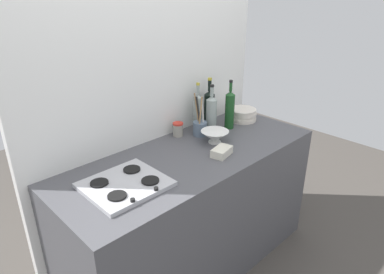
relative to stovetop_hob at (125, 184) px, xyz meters
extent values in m
plane|color=#47423D|center=(0.52, 0.03, -0.91)|extent=(6.00, 6.00, 0.00)
cube|color=#4C4C51|center=(0.52, 0.03, -0.46)|extent=(1.80, 0.70, 0.90)
cube|color=white|center=(0.52, 0.41, 0.19)|extent=(1.90, 0.06, 2.21)
cube|color=#B2B2B7|center=(0.00, 0.00, 0.00)|extent=(0.42, 0.38, 0.02)
cylinder|color=black|center=(-0.10, -0.08, 0.02)|extent=(0.10, 0.10, 0.01)
cylinder|color=black|center=(0.10, -0.08, 0.02)|extent=(0.10, 0.10, 0.01)
cylinder|color=black|center=(-0.10, 0.09, 0.02)|extent=(0.10, 0.10, 0.01)
cylinder|color=black|center=(0.10, 0.09, 0.02)|extent=(0.10, 0.10, 0.01)
cylinder|color=black|center=(-0.07, -0.17, 0.02)|extent=(0.02, 0.02, 0.02)
cylinder|color=black|center=(0.07, -0.17, 0.02)|extent=(0.02, 0.02, 0.02)
cylinder|color=silver|center=(1.23, 0.18, -0.01)|extent=(0.21, 0.21, 0.01)
cylinder|color=silver|center=(1.23, 0.18, 0.00)|extent=(0.21, 0.21, 0.01)
cylinder|color=silver|center=(1.23, 0.18, 0.02)|extent=(0.21, 0.21, 0.01)
cylinder|color=silver|center=(1.23, 0.18, 0.03)|extent=(0.21, 0.21, 0.01)
cylinder|color=silver|center=(1.23, 0.18, 0.04)|extent=(0.21, 0.21, 0.01)
cylinder|color=silver|center=(1.24, 0.18, 0.05)|extent=(0.21, 0.21, 0.01)
cylinder|color=silver|center=(1.23, 0.18, 0.06)|extent=(0.21, 0.21, 0.01)
cylinder|color=silver|center=(1.23, 0.18, 0.07)|extent=(0.21, 0.21, 0.01)
cylinder|color=gray|center=(0.89, 0.20, 0.11)|extent=(0.08, 0.08, 0.24)
cone|color=gray|center=(0.89, 0.20, 0.24)|extent=(0.08, 0.08, 0.03)
cylinder|color=gray|center=(0.89, 0.20, 0.29)|extent=(0.03, 0.03, 0.07)
cylinder|color=black|center=(0.89, 0.20, 0.33)|extent=(0.03, 0.03, 0.02)
cylinder|color=#19471E|center=(1.03, 0.15, 0.12)|extent=(0.07, 0.07, 0.26)
cone|color=#19471E|center=(1.03, 0.15, 0.26)|extent=(0.07, 0.07, 0.02)
cylinder|color=#19471E|center=(1.03, 0.15, 0.30)|extent=(0.02, 0.02, 0.07)
cylinder|color=black|center=(1.03, 0.15, 0.35)|extent=(0.03, 0.03, 0.02)
cylinder|color=gray|center=(0.84, 0.29, 0.11)|extent=(0.06, 0.06, 0.25)
cone|color=gray|center=(0.84, 0.29, 0.25)|extent=(0.06, 0.06, 0.02)
cylinder|color=gray|center=(0.84, 0.29, 0.29)|extent=(0.02, 0.02, 0.07)
cylinder|color=gold|center=(0.84, 0.29, 0.33)|extent=(0.02, 0.02, 0.02)
cylinder|color=black|center=(0.97, 0.30, 0.11)|extent=(0.08, 0.08, 0.24)
cone|color=black|center=(0.97, 0.30, 0.24)|extent=(0.08, 0.08, 0.03)
cylinder|color=black|center=(0.97, 0.30, 0.29)|extent=(0.03, 0.03, 0.08)
cylinder|color=gold|center=(0.97, 0.30, 0.34)|extent=(0.03, 0.03, 0.02)
cylinder|color=white|center=(0.76, 0.04, -0.01)|extent=(0.09, 0.09, 0.01)
cone|color=white|center=(0.76, 0.04, 0.03)|extent=(0.19, 0.19, 0.08)
cube|color=silver|center=(0.65, -0.12, 0.01)|extent=(0.16, 0.12, 0.05)
cylinder|color=slate|center=(0.78, 0.20, 0.04)|extent=(0.10, 0.10, 0.10)
cylinder|color=#B7B7B2|center=(0.79, 0.19, 0.14)|extent=(0.01, 0.03, 0.22)
cylinder|color=#997247|center=(0.77, 0.23, 0.16)|extent=(0.04, 0.03, 0.27)
cylinder|color=#997247|center=(0.76, 0.18, 0.15)|extent=(0.05, 0.02, 0.25)
cylinder|color=#262626|center=(0.78, 0.22, 0.15)|extent=(0.04, 0.03, 0.25)
cylinder|color=#9E998C|center=(0.66, 0.30, 0.03)|extent=(0.07, 0.07, 0.09)
cylinder|color=red|center=(0.66, 0.30, 0.08)|extent=(0.07, 0.07, 0.01)
camera|label=1|loc=(-0.85, -1.39, 0.99)|focal=32.38mm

